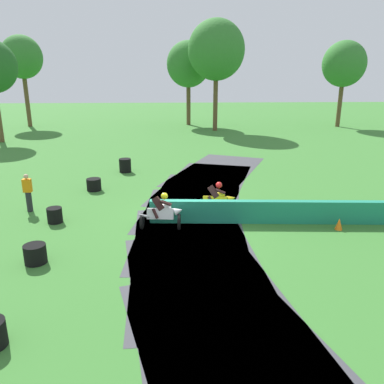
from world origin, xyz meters
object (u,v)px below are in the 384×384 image
object	(u,v)px
motorcycle_lead_yellow	(217,199)
tire_stack_near	(125,165)
tire_stack_mid_a	(94,185)
track_marshal	(28,193)
motorcycle_chase_white	(163,212)
tire_stack_mid_b	(55,215)
tire_stack_far	(35,254)
traffic_cone	(339,224)

from	to	relation	value
motorcycle_lead_yellow	tire_stack_near	world-z (taller)	motorcycle_lead_yellow
motorcycle_lead_yellow	tire_stack_mid_a	world-z (taller)	motorcycle_lead_yellow
tire_stack_near	track_marshal	world-z (taller)	track_marshal
motorcycle_lead_yellow	motorcycle_chase_white	size ratio (longest dim) A/B	1.00
motorcycle_chase_white	tire_stack_mid_a	size ratio (longest dim) A/B	2.40
tire_stack_mid_b	tire_stack_mid_a	bearing A→B (deg)	80.73
motorcycle_chase_white	track_marshal	distance (m)	6.06
tire_stack_far	track_marshal	bearing A→B (deg)	111.02
motorcycle_chase_white	track_marshal	bearing A→B (deg)	159.84
tire_stack_mid_b	track_marshal	world-z (taller)	track_marshal
motorcycle_chase_white	tire_stack_near	bearing A→B (deg)	105.73
tire_stack_near	traffic_cone	distance (m)	12.82
motorcycle_lead_yellow	tire_stack_mid_a	distance (m)	6.82
tire_stack_mid_a	tire_stack_far	world-z (taller)	same
track_marshal	motorcycle_chase_white	bearing A→B (deg)	-20.16
tire_stack_mid_a	traffic_cone	bearing A→B (deg)	-28.29
tire_stack_mid_b	tire_stack_far	size ratio (longest dim) A/B	0.88
track_marshal	tire_stack_far	bearing A→B (deg)	-68.98
track_marshal	traffic_cone	size ratio (longest dim) A/B	3.70
motorcycle_chase_white	tire_stack_near	world-z (taller)	motorcycle_chase_white
tire_stack_mid_b	traffic_cone	distance (m)	10.93
traffic_cone	track_marshal	bearing A→B (deg)	168.34
traffic_cone	motorcycle_lead_yellow	bearing A→B (deg)	157.50
motorcycle_chase_white	traffic_cone	world-z (taller)	motorcycle_chase_white
motorcycle_lead_yellow	tire_stack_far	world-z (taller)	motorcycle_lead_yellow
tire_stack_mid_b	traffic_cone	bearing A→B (deg)	-6.36
tire_stack_near	tire_stack_far	world-z (taller)	tire_stack_near
motorcycle_lead_yellow	track_marshal	distance (m)	7.92
motorcycle_lead_yellow	tire_stack_mid_a	xyz separation A→B (m)	(-5.76, 3.65, -0.35)
tire_stack_near	traffic_cone	world-z (taller)	tire_stack_near
motorcycle_chase_white	motorcycle_lead_yellow	bearing A→B (deg)	31.97
traffic_cone	tire_stack_mid_b	bearing A→B (deg)	173.64
tire_stack_far	tire_stack_mid_a	bearing A→B (deg)	87.66
tire_stack_near	track_marshal	distance (m)	7.32
tire_stack_near	traffic_cone	xyz separation A→B (m)	(9.04, -9.09, -0.18)
tire_stack_mid_a	motorcycle_chase_white	bearing A→B (deg)	-54.69
tire_stack_mid_a	track_marshal	size ratio (longest dim) A/B	0.44
tire_stack_far	traffic_cone	world-z (taller)	tire_stack_far
tire_stack_near	motorcycle_lead_yellow	bearing A→B (deg)	-57.45
motorcycle_lead_yellow	tire_stack_mid_b	world-z (taller)	motorcycle_lead_yellow
track_marshal	tire_stack_mid_a	bearing A→B (deg)	54.06
motorcycle_chase_white	tire_stack_far	bearing A→B (deg)	-145.74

